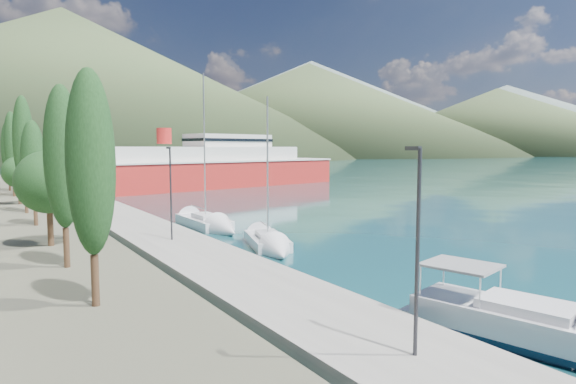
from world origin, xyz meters
TOP-DOWN VIEW (x-y plane):
  - ground at (0.00, 120.00)m, footprint 1400.00×1400.00m
  - quay at (-9.00, 26.00)m, footprint 5.00×88.00m
  - hills_far at (138.59, 618.73)m, footprint 1480.00×900.00m
  - hills_near at (98.04, 372.50)m, footprint 1010.00×520.00m
  - tree_row at (-15.85, 30.48)m, footprint 3.91×61.32m
  - lamp_posts at (-9.00, 14.91)m, footprint 0.15×44.77m
  - motor_cruiser at (-3.55, -7.80)m, footprint 4.45×8.89m
  - sailboat_near at (-3.38, 10.62)m, footprint 4.60×8.08m
  - sailboat_mid at (-3.24, 20.19)m, footprint 2.63×9.78m
  - ferry at (13.06, 60.83)m, footprint 53.90×20.50m

SIDE VIEW (x-z plane):
  - ground at x=0.00m, z-range 0.00..0.00m
  - sailboat_near at x=-3.38m, z-range -5.27..5.87m
  - sailboat_mid at x=-3.24m, z-range -6.69..7.36m
  - quay at x=-9.00m, z-range 0.00..0.80m
  - motor_cruiser at x=-3.55m, z-range -1.06..2.10m
  - ferry at x=13.06m, z-range -2.05..8.43m
  - lamp_posts at x=-9.00m, z-range 1.05..7.11m
  - tree_row at x=-15.85m, z-range 0.29..11.22m
  - hills_near at x=98.04m, z-range -8.32..106.68m
  - hills_far at x=138.59m, z-range -12.61..167.39m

